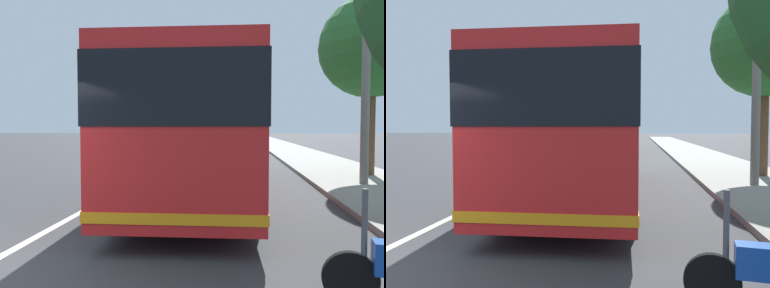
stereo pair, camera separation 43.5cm
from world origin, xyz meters
The scene contains 9 objects.
sidewalk_curb centered at (10.00, -7.59, 0.07)m, with size 110.00×3.60×0.14m, color gray.
lane_divider_line centered at (10.00, 0.00, 0.00)m, with size 110.00×0.16×0.01m, color silver.
coach_bus centered at (6.68, -2.32, 1.89)m, with size 10.63×3.03×3.23m.
car_far_distant centered at (24.67, 2.14, 0.65)m, with size 4.81×2.08×1.36m.
car_oncoming centered at (23.05, -2.66, 0.75)m, with size 4.33×2.02×1.57m.
car_ahead_same_lane centered at (27.69, -2.59, 0.75)m, with size 4.22×1.93×1.57m.
car_behind_bus centered at (31.93, 2.99, 0.67)m, with size 4.61×1.80×1.44m.
roadside_tree_mid_block centered at (10.69, -8.18, 4.74)m, with size 3.67×3.67×6.60m.
utility_pole centered at (8.38, -7.26, 3.24)m, with size 0.25×0.25×6.48m, color slate.
Camera 1 is at (-3.67, -3.36, 1.87)m, focal length 35.55 mm.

